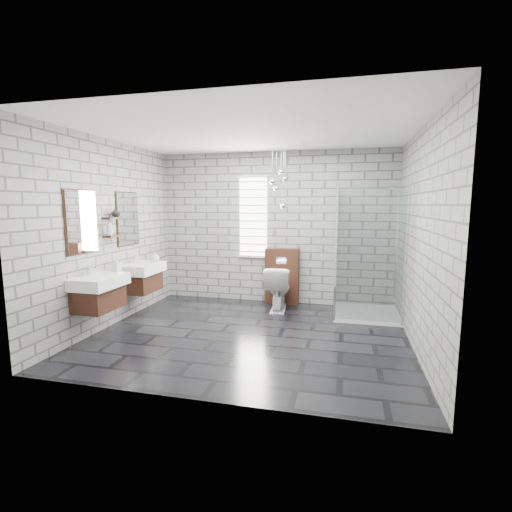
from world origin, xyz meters
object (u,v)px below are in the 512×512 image
at_px(cistern_panel, 282,276).
at_px(shower_enclosure, 361,286).
at_px(vanity_right, 140,269).
at_px(toilet, 278,288).
at_px(vanity_left, 97,283).

distance_m(cistern_panel, shower_enclosure, 1.44).
height_order(vanity_right, toilet, vanity_right).
bearing_deg(cistern_panel, toilet, -90.00).
height_order(vanity_left, cistern_panel, vanity_left).
xyz_separation_m(vanity_right, shower_enclosure, (3.41, 0.75, -0.25)).
xyz_separation_m(vanity_left, cistern_panel, (2.06, 2.33, -0.26)).
relative_size(vanity_right, cistern_panel, 1.57).
bearing_deg(shower_enclosure, vanity_left, -152.03).
height_order(shower_enclosure, toilet, shower_enclosure).
bearing_deg(shower_enclosure, vanity_right, -167.54).
bearing_deg(shower_enclosure, cistern_panel, 158.97).
bearing_deg(shower_enclosure, toilet, 175.28).
bearing_deg(vanity_left, shower_enclosure, 27.97).
xyz_separation_m(vanity_left, vanity_right, (0.00, 1.06, 0.00)).
bearing_deg(vanity_right, shower_enclosure, 12.46).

